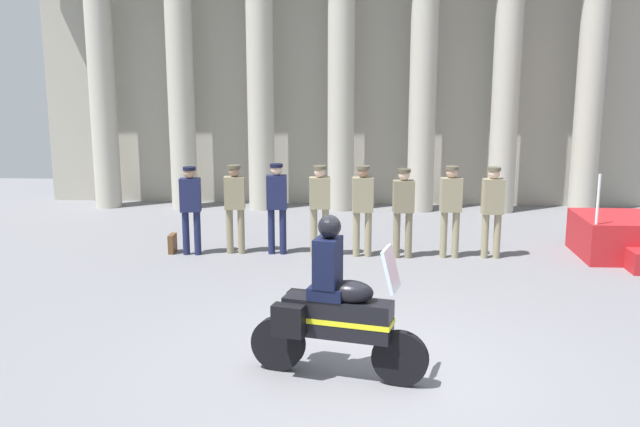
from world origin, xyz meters
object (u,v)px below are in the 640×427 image
officer_in_row_1 (235,202)px  officer_in_row_6 (451,204)px  officer_in_row_3 (320,203)px  briefcase_on_ground (172,243)px  officer_in_row_7 (493,205)px  officer_in_row_4 (363,204)px  officer_in_row_2 (277,201)px  officer_in_row_0 (191,203)px  officer_in_row_5 (403,206)px  motorcycle_with_rider (332,311)px

officer_in_row_1 → officer_in_row_6: officer_in_row_6 is taller
officer_in_row_3 → briefcase_on_ground: bearing=-7.9°
officer_in_row_3 → officer_in_row_7: officer_in_row_3 is taller
officer_in_row_4 → officer_in_row_2: bearing=-9.0°
officer_in_row_7 → officer_in_row_4: bearing=-4.9°
officer_in_row_0 → officer_in_row_1: (0.81, 0.15, 0.01)m
officer_in_row_1 → officer_in_row_5: (3.15, -0.14, -0.01)m
officer_in_row_2 → officer_in_row_7: size_ratio=1.01×
officer_in_row_2 → officer_in_row_3: size_ratio=1.00×
motorcycle_with_rider → officer_in_row_3: bearing=109.0°
officer_in_row_2 → officer_in_row_5: 2.36m
officer_in_row_6 → officer_in_row_2: bearing=-7.2°
briefcase_on_ground → officer_in_row_5: bearing=-1.4°
officer_in_row_2 → officer_in_row_3: bearing=163.9°
officer_in_row_4 → motorcycle_with_rider: motorcycle_with_rider is taller
officer_in_row_2 → motorcycle_with_rider: motorcycle_with_rider is taller
officer_in_row_0 → officer_in_row_7: size_ratio=0.98×
officer_in_row_3 → motorcycle_with_rider: 5.29m
officer_in_row_3 → officer_in_row_5: officer_in_row_3 is taller
officer_in_row_0 → officer_in_row_4: officer_in_row_4 is taller
officer_in_row_3 → officer_in_row_4: size_ratio=1.00×
officer_in_row_1 → officer_in_row_7: 4.79m
officer_in_row_3 → officer_in_row_5: 1.54m
officer_in_row_0 → officer_in_row_5: 3.96m
officer_in_row_7 → briefcase_on_ground: size_ratio=4.73×
officer_in_row_3 → officer_in_row_6: size_ratio=1.00×
officer_in_row_0 → motorcycle_with_rider: bearing=113.0°
officer_in_row_1 → officer_in_row_6: bearing=173.2°
officer_in_row_0 → motorcycle_with_rider: 6.00m
officer_in_row_2 → officer_in_row_1: bearing=-5.1°
officer_in_row_3 → officer_in_row_5: (1.54, 0.00, -0.03)m
officer_in_row_0 → briefcase_on_ground: (-0.41, 0.11, -0.81)m
officer_in_row_3 → officer_in_row_7: (3.18, 0.09, -0.01)m
officer_in_row_2 → officer_in_row_7: 4.00m
officer_in_row_5 → officer_in_row_2: bearing=-9.3°
officer_in_row_2 → motorcycle_with_rider: size_ratio=0.84×
officer_in_row_0 → officer_in_row_2: 1.61m
officer_in_row_1 → officer_in_row_3: size_ratio=0.99×
motorcycle_with_rider → briefcase_on_ground: bearing=135.5°
officer_in_row_6 → officer_in_row_7: officer_in_row_6 is taller
officer_in_row_1 → motorcycle_with_rider: size_ratio=0.82×
officer_in_row_1 → officer_in_row_2: bearing=174.9°
officer_in_row_2 → officer_in_row_6: size_ratio=1.00×
officer_in_row_4 → motorcycle_with_rider: 5.34m
officer_in_row_3 → officer_in_row_6: (2.41, 0.07, -0.00)m
officer_in_row_0 → briefcase_on_ground: 0.91m
officer_in_row_5 → briefcase_on_ground: size_ratio=4.65×
officer_in_row_6 → officer_in_row_5: bearing=-1.6°
officer_in_row_1 → briefcase_on_ground: size_ratio=4.70×
officer_in_row_0 → officer_in_row_6: bearing=175.1°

